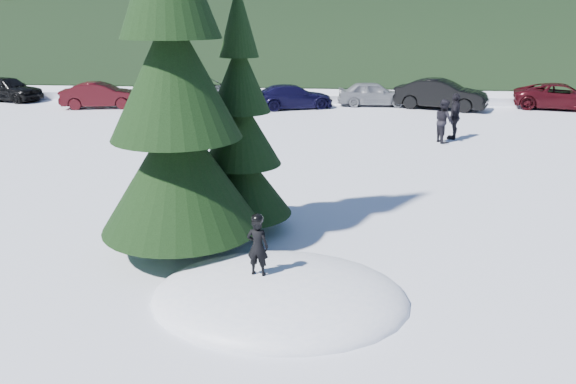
# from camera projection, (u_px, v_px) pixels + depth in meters

# --- Properties ---
(ground) EXTENTS (200.00, 200.00, 0.00)m
(ground) POSITION_uv_depth(u_px,v_px,m) (280.00, 299.00, 9.73)
(ground) COLOR white
(ground) RESTS_ON ground
(snow_mound) EXTENTS (4.48, 3.52, 0.96)m
(snow_mound) POSITION_uv_depth(u_px,v_px,m) (280.00, 299.00, 9.73)
(snow_mound) COLOR white
(snow_mound) RESTS_ON ground
(spruce_tall) EXTENTS (3.20, 3.20, 8.60)m
(spruce_tall) POSITION_uv_depth(u_px,v_px,m) (175.00, 91.00, 10.63)
(spruce_tall) COLOR black
(spruce_tall) RESTS_ON ground
(spruce_short) EXTENTS (2.20, 2.20, 5.37)m
(spruce_short) POSITION_uv_depth(u_px,v_px,m) (241.00, 139.00, 12.24)
(spruce_short) COLOR black
(spruce_short) RESTS_ON ground
(child_skier) EXTENTS (0.41, 0.30, 1.02)m
(child_skier) POSITION_uv_depth(u_px,v_px,m) (258.00, 247.00, 9.41)
(child_skier) COLOR black
(child_skier) RESTS_ON snow_mound
(adult_0) EXTENTS (0.83, 0.94, 1.64)m
(adult_0) POSITION_uv_depth(u_px,v_px,m) (444.00, 121.00, 21.28)
(adult_0) COLOR black
(adult_0) RESTS_ON ground
(adult_1) EXTENTS (0.74, 1.13, 1.79)m
(adult_1) POSITION_uv_depth(u_px,v_px,m) (455.00, 116.00, 21.82)
(adult_1) COLOR black
(adult_1) RESTS_ON ground
(car_0) EXTENTS (4.36, 2.60, 1.39)m
(car_0) POSITION_uv_depth(u_px,v_px,m) (7.00, 89.00, 31.41)
(car_0) COLOR black
(car_0) RESTS_ON ground
(car_1) EXTENTS (4.21, 2.22, 1.32)m
(car_1) POSITION_uv_depth(u_px,v_px,m) (101.00, 95.00, 29.13)
(car_1) COLOR #33090D
(car_1) RESTS_ON ground
(car_2) EXTENTS (5.38, 3.12, 1.41)m
(car_2) POSITION_uv_depth(u_px,v_px,m) (204.00, 91.00, 30.28)
(car_2) COLOR #4F5357
(car_2) RESTS_ON ground
(car_3) EXTENTS (4.55, 3.14, 1.22)m
(car_3) POSITION_uv_depth(u_px,v_px,m) (293.00, 97.00, 28.97)
(car_3) COLOR black
(car_3) RESTS_ON ground
(car_4) EXTENTS (3.82, 1.63, 1.29)m
(car_4) POSITION_uv_depth(u_px,v_px,m) (373.00, 94.00, 29.81)
(car_4) COLOR gray
(car_4) RESTS_ON ground
(car_5) EXTENTS (4.88, 3.06, 1.52)m
(car_5) POSITION_uv_depth(u_px,v_px,m) (441.00, 94.00, 28.76)
(car_5) COLOR black
(car_5) RESTS_ON ground
(car_6) EXTENTS (5.06, 3.21, 1.30)m
(car_6) POSITION_uv_depth(u_px,v_px,m) (562.00, 96.00, 28.75)
(car_6) COLOR #390A0F
(car_6) RESTS_ON ground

